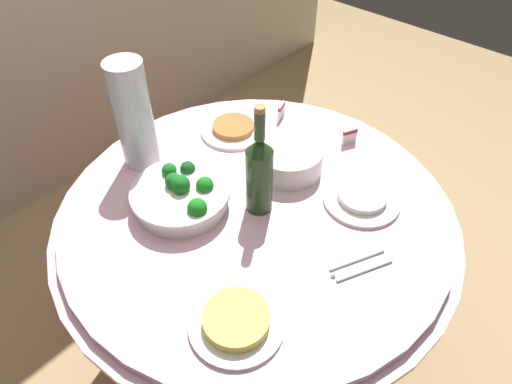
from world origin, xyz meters
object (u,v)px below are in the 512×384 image
object	(u,v)px
decorative_fruit_vase	(135,120)
plate_stack	(288,159)
wine_bottle	(260,172)
food_plate_rice	(362,198)
food_plate_peanuts	(233,129)
broccoli_bowl	(182,195)
label_placard_mid	(350,136)
serving_tongs	(358,266)
food_plate_noodles	(236,321)
label_placard_front	(281,110)

from	to	relation	value
decorative_fruit_vase	plate_stack	bearing A→B (deg)	-53.15
wine_bottle	food_plate_rice	world-z (taller)	wine_bottle
decorative_fruit_vase	food_plate_peanuts	world-z (taller)	decorative_fruit_vase
wine_bottle	food_plate_peanuts	distance (m)	0.38
broccoli_bowl	food_plate_peanuts	bearing A→B (deg)	21.35
decorative_fruit_vase	broccoli_bowl	bearing A→B (deg)	-101.13
food_plate_peanuts	label_placard_mid	world-z (taller)	label_placard_mid
broccoli_bowl	decorative_fruit_vase	bearing A→B (deg)	78.87
broccoli_bowl	label_placard_mid	size ratio (longest dim) A/B	5.09
plate_stack	decorative_fruit_vase	bearing A→B (deg)	126.85
broccoli_bowl	wine_bottle	distance (m)	0.24
wine_bottle	food_plate_peanuts	xyz separation A→B (m)	(0.20, 0.30, -0.12)
serving_tongs	food_plate_peanuts	bearing A→B (deg)	72.23
food_plate_rice	plate_stack	bearing A→B (deg)	96.79
wine_bottle	serving_tongs	xyz separation A→B (m)	(0.00, -0.33, -0.12)
food_plate_noodles	label_placard_mid	xyz separation A→B (m)	(0.73, 0.18, 0.01)
plate_stack	food_plate_noodles	xyz separation A→B (m)	(-0.50, -0.25, -0.02)
plate_stack	food_plate_rice	size ratio (longest dim) A/B	0.95
label_placard_front	decorative_fruit_vase	bearing A→B (deg)	159.61
broccoli_bowl	plate_stack	distance (m)	0.34
plate_stack	food_plate_rice	bearing A→B (deg)	-83.21
plate_stack	food_plate_peanuts	world-z (taller)	plate_stack
decorative_fruit_vase	food_plate_rice	xyz separation A→B (m)	(0.30, -0.61, -0.14)
broccoli_bowl	food_plate_noodles	xyz separation A→B (m)	(-0.17, -0.38, -0.02)
wine_bottle	food_plate_peanuts	world-z (taller)	wine_bottle
label_placard_front	plate_stack	bearing A→B (deg)	-136.27
broccoli_bowl	label_placard_mid	world-z (taller)	broccoli_bowl
food_plate_noodles	serving_tongs	bearing A→B (deg)	-20.14
broccoli_bowl	wine_bottle	bearing A→B (deg)	-49.21
plate_stack	wine_bottle	xyz separation A→B (m)	(-0.18, -0.04, 0.09)
broccoli_bowl	food_plate_noodles	size ratio (longest dim) A/B	1.27
label_placard_mid	food_plate_noodles	bearing A→B (deg)	-165.85
broccoli_bowl	decorative_fruit_vase	xyz separation A→B (m)	(0.05, 0.24, 0.12)
wine_bottle	label_placard_mid	xyz separation A→B (m)	(0.41, -0.03, -0.10)
plate_stack	wine_bottle	world-z (taller)	wine_bottle
decorative_fruit_vase	food_plate_noodles	xyz separation A→B (m)	(-0.22, -0.62, -0.14)
food_plate_noodles	label_placard_front	size ratio (longest dim) A/B	4.00
food_plate_noodles	food_plate_rice	world-z (taller)	food_plate_noodles
wine_bottle	label_placard_front	world-z (taller)	wine_bottle
food_plate_noodles	food_plate_rice	distance (m)	0.53
serving_tongs	label_placard_front	bearing A→B (deg)	56.32
plate_stack	serving_tongs	xyz separation A→B (m)	(-0.18, -0.37, -0.04)
food_plate_noodles	label_placard_front	world-z (taller)	label_placard_front
wine_bottle	food_plate_noodles	xyz separation A→B (m)	(-0.32, -0.21, -0.11)
broccoli_bowl	food_plate_peanuts	distance (m)	0.37
food_plate_noodles	food_plate_rice	xyz separation A→B (m)	(0.53, 0.00, -0.00)
plate_stack	decorative_fruit_vase	world-z (taller)	decorative_fruit_vase
broccoli_bowl	plate_stack	xyz separation A→B (m)	(0.32, -0.12, 0.00)
decorative_fruit_vase	label_placard_front	bearing A→B (deg)	-20.39
food_plate_noodles	food_plate_peanuts	bearing A→B (deg)	44.45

